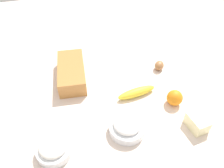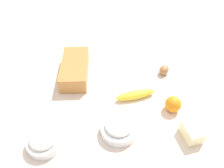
% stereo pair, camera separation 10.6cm
% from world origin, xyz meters
% --- Properties ---
extents(ground_plane, '(2.40, 2.40, 0.02)m').
position_xyz_m(ground_plane, '(0.00, 0.00, -0.01)').
color(ground_plane, beige).
extents(loaf_pan, '(0.29, 0.15, 0.08)m').
position_xyz_m(loaf_pan, '(0.14, 0.18, 0.04)').
color(loaf_pan, '#B77A3D').
rests_on(loaf_pan, ground_plane).
extents(flour_bowl, '(0.13, 0.13, 0.06)m').
position_xyz_m(flour_bowl, '(-0.27, 0.29, 0.03)').
color(flour_bowl, white).
rests_on(flour_bowl, ground_plane).
extents(sugar_bowl, '(0.15, 0.15, 0.07)m').
position_xyz_m(sugar_bowl, '(-0.24, -0.00, 0.03)').
color(sugar_bowl, white).
rests_on(sugar_bowl, ground_plane).
extents(banana, '(0.07, 0.19, 0.04)m').
position_xyz_m(banana, '(-0.06, -0.10, 0.02)').
color(banana, yellow).
rests_on(banana, ground_plane).
extents(orange_fruit, '(0.07, 0.07, 0.07)m').
position_xyz_m(orange_fruit, '(-0.15, -0.25, 0.04)').
color(orange_fruit, orange).
rests_on(orange_fruit, ground_plane).
extents(butter_block, '(0.10, 0.08, 0.06)m').
position_xyz_m(butter_block, '(-0.30, -0.28, 0.03)').
color(butter_block, '#F4EDB2').
rests_on(butter_block, ground_plane).
extents(egg_near_butter, '(0.08, 0.07, 0.05)m').
position_xyz_m(egg_near_butter, '(0.09, -0.28, 0.02)').
color(egg_near_butter, '#A56F43').
rests_on(egg_near_butter, ground_plane).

